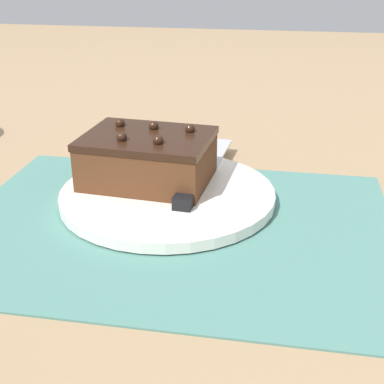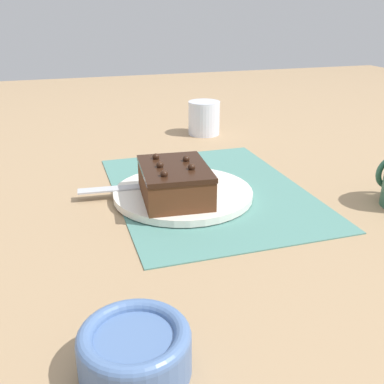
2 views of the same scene
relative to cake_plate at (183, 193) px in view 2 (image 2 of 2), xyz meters
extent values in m
plane|color=#9E7F5B|center=(0.02, -0.06, -0.01)|extent=(3.00, 3.00, 0.00)
cube|color=slate|center=(0.02, -0.06, -0.01)|extent=(0.46, 0.34, 0.00)
cylinder|color=white|center=(0.00, 0.00, 0.00)|extent=(0.25, 0.25, 0.01)
cube|color=#512D19|center=(-0.03, 0.02, 0.03)|extent=(0.15, 0.12, 0.05)
cube|color=black|center=(-0.03, 0.02, 0.06)|extent=(0.15, 0.12, 0.01)
sphere|color=black|center=(-0.07, 0.05, 0.07)|extent=(0.01, 0.01, 0.01)
sphere|color=black|center=(-0.05, 0.00, 0.07)|extent=(0.01, 0.01, 0.01)
sphere|color=black|center=(-0.03, 0.05, 0.07)|extent=(0.01, 0.01, 0.01)
sphere|color=black|center=(-0.01, 0.00, 0.07)|extent=(0.01, 0.01, 0.01)
sphere|color=black|center=(0.02, 0.04, 0.07)|extent=(0.01, 0.01, 0.01)
cube|color=black|center=(0.03, -0.02, 0.01)|extent=(0.03, 0.08, 0.01)
cube|color=#B7BABF|center=(0.04, 0.10, 0.01)|extent=(0.03, 0.16, 0.00)
cylinder|color=white|center=(0.40, -0.17, 0.03)|extent=(0.08, 0.08, 0.09)
cylinder|color=#4C6B9E|center=(-0.38, 0.16, 0.01)|extent=(0.11, 0.11, 0.04)
torus|color=#4C6B9E|center=(-0.38, 0.16, 0.03)|extent=(0.11, 0.11, 0.02)
camera|label=1|loc=(0.12, -0.54, 0.26)|focal=50.00mm
camera|label=2|loc=(-0.71, 0.20, 0.31)|focal=42.00mm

